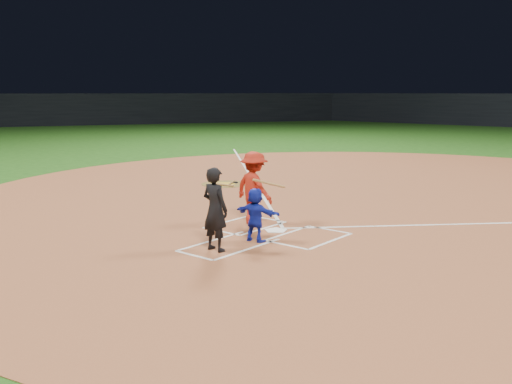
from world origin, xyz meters
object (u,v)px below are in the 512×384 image
Objects in this scene: batter_at_plate at (254,188)px; umpire at (215,209)px; home_plate at (276,230)px; catcher at (255,215)px; on_deck_circle at (224,184)px.

umpire is at bearing -68.83° from batter_at_plate.
home_plate is 0.49× the size of catcher.
umpire is (-0.18, -1.14, 0.28)m from catcher.
umpire is at bearing 75.89° from catcher.
catcher is at bearing -49.51° from batter_at_plate.
umpire is (5.88, -6.71, 0.90)m from on_deck_circle.
on_deck_circle is at bearing -47.76° from catcher.
catcher is at bearing -97.19° from umpire.
umpire reaches higher than catcher.
catcher is at bearing -42.60° from on_deck_circle.
home_plate is at bearing -86.64° from umpire.
batter_at_plate reaches higher than catcher.
on_deck_circle is (-5.81, 4.49, -0.00)m from home_plate.
batter_at_plate is at bearing -67.06° from umpire.
umpire reaches higher than home_plate.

